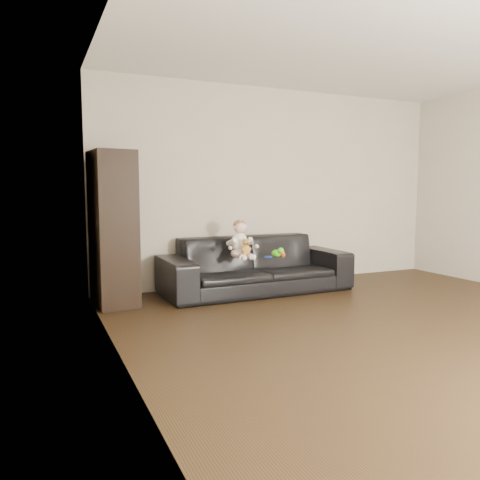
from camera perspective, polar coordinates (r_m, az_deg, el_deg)
name	(u,v)px	position (r m, az deg, el deg)	size (l,w,h in m)	color
floor	(430,337)	(4.38, 22.18, -10.94)	(5.50, 5.50, 0.00)	black
ceiling	(444,20)	(4.42, 23.64, 23.40)	(5.50, 5.50, 0.00)	#B7AD9A
wall_back	(277,187)	(6.41, 4.58, 6.49)	(5.00, 5.00, 0.00)	#B7AD9A
wall_left	(132,182)	(2.94, -13.08, 6.93)	(5.50, 5.50, 0.00)	#B7AD9A
sofa	(256,265)	(5.78, 1.94, -3.01)	(2.32, 0.91, 0.68)	black
cabinet	(113,229)	(5.22, -15.19, 1.29)	(0.42, 0.57, 1.67)	black
shelf_item	(114,194)	(5.20, -15.09, 5.42)	(0.18, 0.25, 0.28)	silver
baby	(240,242)	(5.52, 0.05, -0.20)	(0.33, 0.40, 0.46)	#F4CFCE
teddy_bear	(246,247)	(5.40, 0.75, -0.87)	(0.11, 0.11, 0.19)	#B98134
toy_green	(276,253)	(5.67, 4.45, -1.63)	(0.11, 0.13, 0.09)	#4BCB17
toy_rattle	(283,255)	(5.65, 5.26, -1.83)	(0.06, 0.06, 0.06)	red
toy_blue_disc	(268,257)	(5.66, 3.47, -2.05)	(0.10, 0.10, 0.01)	#1933C8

